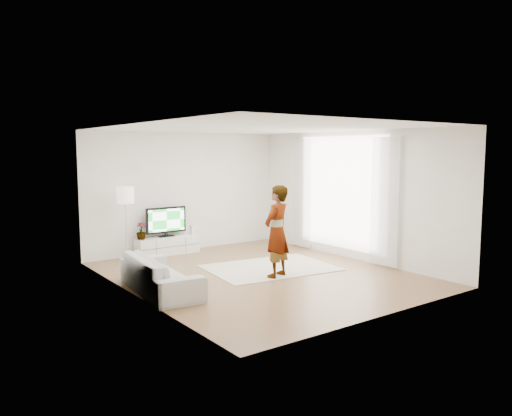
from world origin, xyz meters
TOP-DOWN VIEW (x-y plane):
  - floor at (0.00, 0.00)m, footprint 6.00×6.00m
  - ceiling at (0.00, 0.00)m, footprint 6.00×6.00m
  - wall_left at (-2.50, 0.00)m, footprint 0.02×6.00m
  - wall_right at (2.50, 0.00)m, footprint 0.02×6.00m
  - wall_back at (0.00, 3.00)m, footprint 5.00×0.02m
  - wall_front at (0.00, -3.00)m, footprint 5.00×0.02m
  - window at (2.48, 0.30)m, footprint 0.01×2.60m
  - curtain_near at (2.40, -1.00)m, footprint 0.04×0.70m
  - curtain_far at (2.40, 1.60)m, footprint 0.04×0.70m
  - media_console at (-0.61, 2.76)m, footprint 1.47×0.42m
  - television at (-0.61, 2.79)m, footprint 0.98×0.19m
  - game_console at (0.03, 2.76)m, footprint 0.05×0.16m
  - potted_plant at (-1.24, 2.77)m, footprint 0.25×0.25m
  - rug at (0.48, 0.30)m, footprint 2.70×2.10m
  - player at (0.13, -0.35)m, footprint 0.74×0.62m
  - sofa at (-2.05, 0.07)m, footprint 1.01×2.15m
  - floor_lamp at (-1.68, 2.49)m, footprint 0.36×0.36m

SIDE VIEW (x-z plane):
  - floor at x=0.00m, z-range 0.00..0.00m
  - rug at x=0.48m, z-range 0.00..0.01m
  - media_console at x=-0.61m, z-range 0.00..0.41m
  - sofa at x=-2.05m, z-range 0.00..0.61m
  - game_console at x=0.03m, z-range 0.41..0.62m
  - potted_plant at x=-1.24m, z-range 0.41..0.79m
  - television at x=-0.61m, z-range 0.44..1.12m
  - player at x=0.13m, z-range 0.01..1.74m
  - curtain_near at x=2.40m, z-range 0.05..2.65m
  - curtain_far at x=2.40m, z-range 0.05..2.65m
  - floor_lamp at x=-1.68m, z-range 0.56..2.19m
  - wall_left at x=-2.50m, z-range 0.00..2.80m
  - wall_right at x=2.50m, z-range 0.00..2.80m
  - wall_back at x=0.00m, z-range 0.00..2.80m
  - wall_front at x=0.00m, z-range 0.00..2.80m
  - window at x=2.48m, z-range 0.20..2.70m
  - ceiling at x=0.00m, z-range 2.80..2.80m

